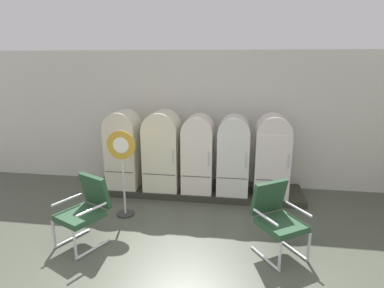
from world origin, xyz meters
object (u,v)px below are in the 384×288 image
Objects in this scene: refrigerator_1 at (162,148)px; refrigerator_4 at (272,153)px; refrigerator_3 at (233,152)px; refrigerator_2 at (198,151)px; refrigerator_0 at (124,147)px; armchair_left at (85,207)px; armchair_right at (277,216)px; sign_stand at (123,172)px.

refrigerator_1 is 1.01× the size of refrigerator_4.
refrigerator_2 is at bearing 179.98° from refrigerator_3.
refrigerator_0 is 2.03m from armchair_left.
armchair_right is at bearing -32.05° from refrigerator_0.
armchair_right is at bearing -92.36° from refrigerator_4.
sign_stand is at bearing 74.46° from armchair_left.
armchair_left is 0.66× the size of sign_stand.
refrigerator_3 is (2.26, -0.01, -0.02)m from refrigerator_0.
refrigerator_3 is 0.98× the size of refrigerator_4.
armchair_left is (-1.46, -1.98, -0.38)m from refrigerator_2.
refrigerator_1 is at bearing 177.44° from refrigerator_2.
refrigerator_4 reaches higher than sign_stand.
refrigerator_2 is at bearing 126.91° from armchair_right.
armchair_left is at bearing -126.35° from refrigerator_2.
refrigerator_0 is at bearing 108.93° from sign_stand.
refrigerator_3 is (0.70, -0.00, 0.00)m from refrigerator_2.
sign_stand is (-2.57, 0.78, 0.25)m from armchair_right.
armchair_left and armchair_right have the same top height.
sign_stand is (0.26, 0.93, 0.25)m from armchair_left.
refrigerator_3 is at bearing 42.50° from armchair_left.
refrigerator_3 is (1.44, -0.03, -0.02)m from refrigerator_1.
refrigerator_4 is at bearing 0.35° from refrigerator_2.
refrigerator_1 reaches higher than refrigerator_3.
refrigerator_4 reaches higher than armchair_right.
refrigerator_1 is 1.04× the size of refrigerator_2.
refrigerator_4 is at bearing 34.38° from armchair_left.
armchair_left is (-2.16, -1.98, -0.39)m from refrigerator_3.
sign_stand is at bearing -113.00° from refrigerator_1.
refrigerator_4 is 2.85m from sign_stand.
armchair_left is 2.84m from armchair_right.
refrigerator_0 is at bearing 179.76° from refrigerator_2.
refrigerator_0 is 1.12m from sign_stand.
refrigerator_3 is at bearing 110.13° from armchair_right.
sign_stand is at bearing -138.87° from refrigerator_2.
armchair_left is at bearing -105.54° from sign_stand.
refrigerator_4 is (1.45, 0.01, 0.02)m from refrigerator_2.
refrigerator_1 is 2.85m from armchair_right.
refrigerator_4 is 1.53× the size of armchair_left.
refrigerator_4 is at bearing 87.64° from armchair_right.
refrigerator_1 is 1.44m from refrigerator_3.
armchair_left is 1.00m from sign_stand.
sign_stand reaches higher than armchair_left.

